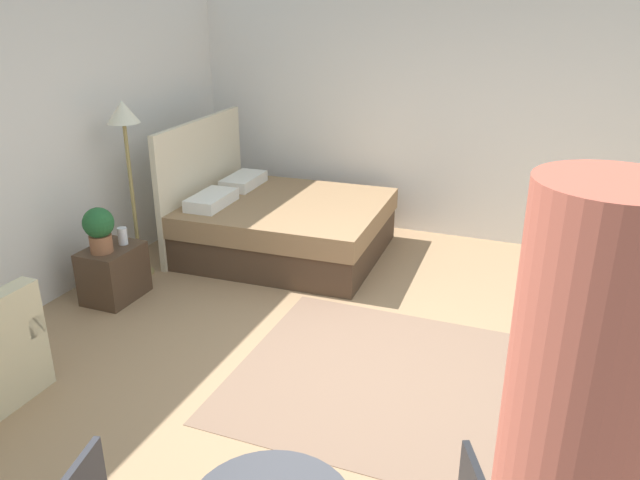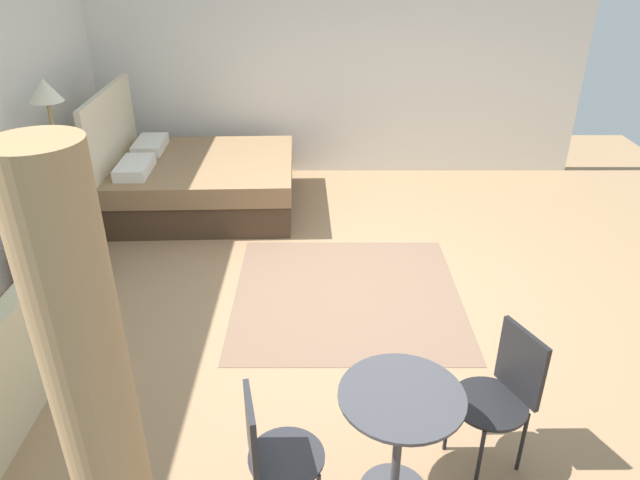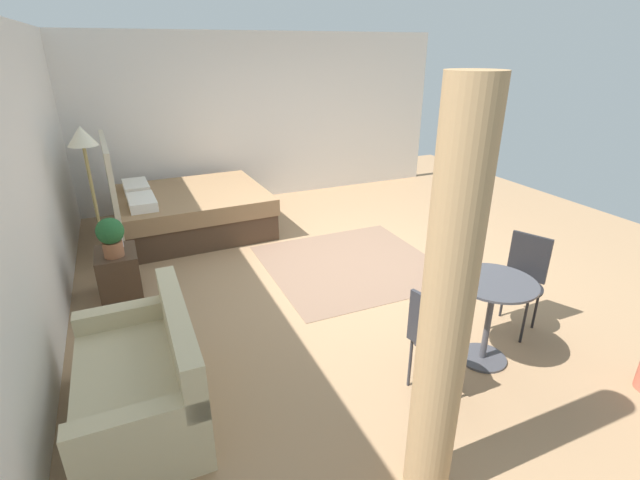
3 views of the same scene
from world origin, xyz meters
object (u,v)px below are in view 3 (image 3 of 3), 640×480
at_px(nightstand, 119,273).
at_px(floor_lamp, 85,152).
at_px(couch, 144,382).
at_px(cafe_chair_near_window, 433,336).
at_px(potted_plant, 111,235).
at_px(vase, 119,240).
at_px(balcony_table, 491,306).
at_px(cafe_chair_near_couch, 523,275).
at_px(bed, 187,210).

bearing_deg(nightstand, floor_lamp, 13.32).
relative_size(couch, cafe_chair_near_window, 1.61).
bearing_deg(potted_plant, vase, -14.02).
height_order(floor_lamp, cafe_chair_near_window, floor_lamp).
xyz_separation_m(potted_plant, balcony_table, (-2.31, -2.75, -0.20)).
height_order(couch, cafe_chair_near_couch, cafe_chair_near_couch).
relative_size(nightstand, cafe_chair_near_couch, 0.60).
height_order(potted_plant, vase, potted_plant).
bearing_deg(bed, balcony_table, -155.48).
bearing_deg(floor_lamp, couch, -174.53).
relative_size(floor_lamp, cafe_chair_near_couch, 1.91).
relative_size(bed, vase, 13.27).
relative_size(couch, cafe_chair_near_couch, 1.55).
xyz_separation_m(nightstand, cafe_chair_near_window, (-2.56, -2.07, 0.27)).
relative_size(vase, cafe_chair_near_couch, 0.17).
distance_m(potted_plant, cafe_chair_near_couch, 3.95).
xyz_separation_m(couch, vase, (2.05, 0.06, 0.29)).
xyz_separation_m(potted_plant, floor_lamp, (0.63, 0.12, 0.71)).
bearing_deg(bed, couch, 166.47).
bearing_deg(couch, cafe_chair_near_window, -107.82).
height_order(vase, cafe_chair_near_window, cafe_chair_near_window).
bearing_deg(bed, vase, 147.68).
bearing_deg(balcony_table, bed, 24.52).
xyz_separation_m(nightstand, vase, (0.12, -0.05, 0.32)).
distance_m(potted_plant, balcony_table, 3.60).
distance_m(bed, nightstand, 1.80).
height_order(couch, cafe_chair_near_window, cafe_chair_near_window).
distance_m(vase, floor_lamp, 0.97).
bearing_deg(balcony_table, floor_lamp, 44.26).
height_order(nightstand, floor_lamp, floor_lamp).
bearing_deg(cafe_chair_near_window, floor_lamp, 35.40).
bearing_deg(potted_plant, floor_lamp, 10.79).
relative_size(vase, balcony_table, 0.21).
bearing_deg(bed, cafe_chair_near_window, -164.59).
bearing_deg(couch, potted_plant, 3.61).
bearing_deg(couch, floor_lamp, 5.47).
height_order(potted_plant, balcony_table, potted_plant).
relative_size(balcony_table, cafe_chair_near_window, 0.87).
bearing_deg(potted_plant, balcony_table, -130.08).
bearing_deg(potted_plant, couch, -176.39).
distance_m(couch, vase, 2.07).
relative_size(bed, floor_lamp, 1.21).
xyz_separation_m(bed, floor_lamp, (-1.00, 1.07, 1.10)).
relative_size(nightstand, floor_lamp, 0.32).
xyz_separation_m(bed, nightstand, (-1.53, 0.94, -0.08)).
bearing_deg(nightstand, potted_plant, 176.83).
bearing_deg(cafe_chair_near_window, cafe_chair_near_couch, -71.59).
bearing_deg(floor_lamp, potted_plant, -169.21).
xyz_separation_m(vase, cafe_chair_near_window, (-2.68, -2.02, -0.05)).
bearing_deg(cafe_chair_near_window, couch, 72.18).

